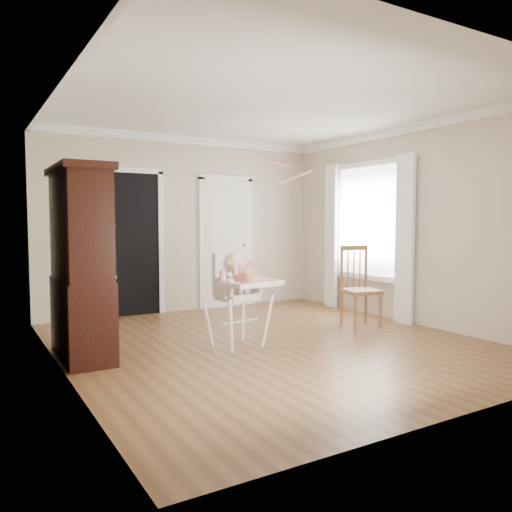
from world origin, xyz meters
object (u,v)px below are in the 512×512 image
high_chair (238,288)px  sippy_cup (223,276)px  dining_chair (360,289)px  cake (253,278)px  china_cabinet (81,263)px

high_chair → sippy_cup: bearing=-160.7°
high_chair → dining_chair: size_ratio=1.00×
cake → china_cabinet: bearing=157.2°
sippy_cup → cake: bearing=-28.4°
cake → dining_chair: bearing=12.6°
sippy_cup → dining_chair: (2.18, 0.28, -0.31)m
high_chair → cake: high_chair is taller
high_chair → china_cabinet: 1.66m
dining_chair → china_cabinet: bearing=-171.4°
high_chair → china_cabinet: bearing=158.3°
sippy_cup → china_cabinet: china_cabinet is taller
china_cabinet → dining_chair: 3.56m
china_cabinet → dining_chair: size_ratio=1.83×
high_chair → sippy_cup: high_chair is taller
china_cabinet → high_chair: bearing=-14.3°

